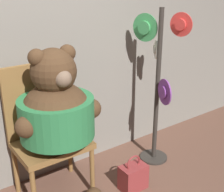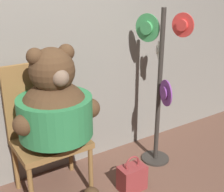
% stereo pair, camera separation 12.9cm
% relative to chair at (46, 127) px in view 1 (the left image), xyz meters
% --- Properties ---
extents(wall_back, '(8.00, 0.10, 2.74)m').
position_rel_chair_xyz_m(wall_back, '(0.08, 0.26, 0.78)').
color(wall_back, gray).
rests_on(wall_back, ground_plane).
extents(chair, '(0.58, 0.45, 1.11)m').
position_rel_chair_xyz_m(chair, '(0.00, 0.00, 0.00)').
color(chair, olive).
rests_on(chair, ground_plane).
extents(teddy_bear, '(0.71, 0.63, 1.29)m').
position_rel_chair_xyz_m(teddy_bear, '(0.03, -0.17, 0.18)').
color(teddy_bear, '#4C331E').
rests_on(teddy_bear, ground_plane).
extents(hat_display_rack, '(0.30, 0.57, 1.51)m').
position_rel_chair_xyz_m(hat_display_rack, '(1.06, -0.19, 0.24)').
color(hat_display_rack, '#332D28').
rests_on(hat_display_rack, ground_plane).
extents(handbag_on_ground, '(0.23, 0.15, 0.33)m').
position_rel_chair_xyz_m(handbag_on_ground, '(0.58, -0.45, -0.47)').
color(handbag_on_ground, maroon).
rests_on(handbag_on_ground, ground_plane).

